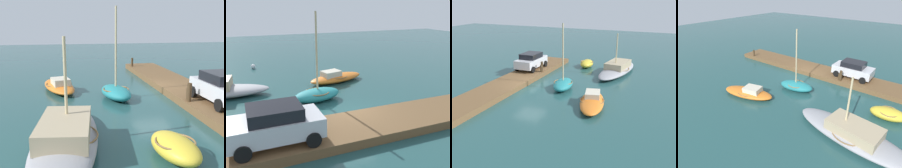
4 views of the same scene
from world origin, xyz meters
TOP-DOWN VIEW (x-y plane):
  - ground_plane at (0.00, 0.00)m, footprint 84.00×84.00m
  - dock_platform at (0.00, -1.97)m, footprint 20.38×2.99m
  - motorboat_orange at (1.68, 6.29)m, footprint 5.00×2.82m
  - rowboat_teal at (-1.01, 2.80)m, footprint 3.39×2.09m
  - dinghy_yellow at (-8.92, 2.27)m, footprint 2.70×1.72m
  - sailboat_grey at (-7.60, 6.03)m, footprint 8.10×3.40m
  - mooring_post_west at (-3.80, -0.72)m, footprint 0.25×0.25m
  - mooring_post_mid_west at (-3.65, -0.72)m, footprint 0.19×0.19m
  - mooring_post_mid_east at (8.49, -0.72)m, footprint 0.21×0.21m
  - parked_car at (-4.39, -2.27)m, footprint 3.84×2.06m

SIDE VIEW (x-z plane):
  - ground_plane at x=0.00m, z-range 0.00..0.00m
  - dock_platform at x=0.00m, z-range 0.00..0.45m
  - motorboat_orange at x=1.68m, z-range -0.12..0.85m
  - dinghy_yellow at x=-8.92m, z-range 0.01..0.82m
  - rowboat_teal at x=-1.01m, z-range -2.36..3.27m
  - sailboat_grey at x=-7.60m, z-range -1.60..2.61m
  - mooring_post_mid_west at x=-3.65m, z-range 0.45..1.18m
  - mooring_post_mid_east at x=8.49m, z-range 0.45..1.26m
  - mooring_post_west at x=-3.80m, z-range 0.45..1.47m
  - parked_car at x=-4.39m, z-range 0.48..2.13m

